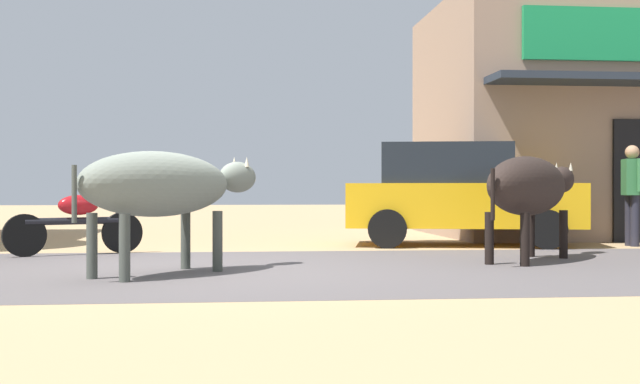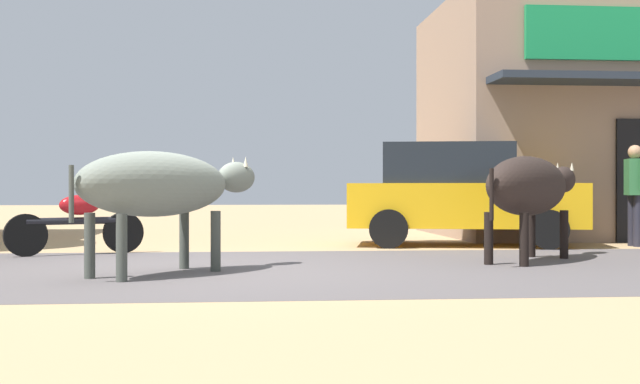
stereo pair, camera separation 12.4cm
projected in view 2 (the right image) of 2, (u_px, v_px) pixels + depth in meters
ground at (196, 270)px, 9.29m from camera, size 80.00×80.00×0.00m
asphalt_road at (196, 270)px, 9.29m from camera, size 72.00×5.38×0.00m
parked_hatchback_car at (459, 193)px, 13.42m from camera, size 3.94×2.36×1.64m
parked_motorcycle at (78, 221)px, 11.49m from camera, size 1.76×0.89×1.04m
cow_near_brown at (160, 185)px, 8.80m from camera, size 2.08×2.19×1.30m
cow_far_dark at (530, 187)px, 10.43m from camera, size 2.08×2.31×1.32m
pedestrian_by_shop at (635, 187)px, 13.17m from camera, size 0.35×0.61×1.61m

